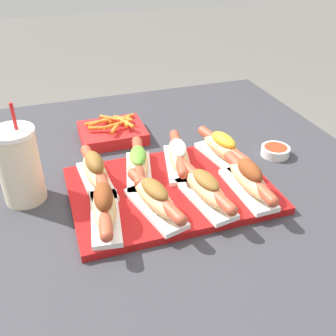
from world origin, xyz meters
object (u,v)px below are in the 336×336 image
Objects in this scene: hot_dog_7 at (223,148)px; hot_dog_2 at (205,188)px; hot_dog_0 at (104,206)px; hot_dog_5 at (138,163)px; hot_dog_3 at (249,179)px; sauce_bowl at (275,151)px; hot_dog_1 at (155,198)px; drink_cup at (19,166)px; hot_dog_4 at (95,171)px; fries_basket at (112,132)px; serving_tray at (171,189)px; hot_dog_6 at (178,155)px.

hot_dog_2 is at bearing -126.95° from hot_dog_7.
hot_dog_0 reaches higher than hot_dog_5.
hot_dog_3 is 2.87× the size of sauce_bowl.
hot_dog_1 is 0.98× the size of hot_dog_2.
sauce_bowl is 0.33× the size of drink_cup.
hot_dog_4 is 0.27m from fries_basket.
fries_basket is at bearing 135.15° from hot_dog_7.
serving_tray is 2.49× the size of fries_basket.
serving_tray is 0.35m from drink_cup.
hot_dog_0 is at bearing -103.74° from fries_basket.
hot_dog_3 reaches higher than hot_dog_2.
drink_cup reaches higher than hot_dog_2.
hot_dog_0 is at bearing -157.17° from serving_tray.
hot_dog_2 is 0.93× the size of drink_cup.
hot_dog_3 is 1.02× the size of hot_dog_5.
hot_dog_3 is 0.15m from hot_dog_7.
hot_dog_6 is (0.21, 0.01, -0.00)m from hot_dog_4.
hot_dog_0 is 0.37m from hot_dog_7.
hot_dog_2 reaches higher than hot_dog_6.
drink_cup is (-0.27, 0.16, 0.04)m from hot_dog_1.
hot_dog_6 is 0.27m from fries_basket.
hot_dog_4 is (-0.22, 0.15, 0.00)m from hot_dog_2.
hot_dog_5 is 0.27m from drink_cup.
hot_dog_5 reaches higher than hot_dog_6.
fries_basket is (-0.12, 0.24, -0.03)m from hot_dog_6.
hot_dog_3 is (0.16, -0.08, 0.04)m from serving_tray.
hot_dog_2 is at bearing -22.91° from drink_cup.
fries_basket is at bearing 70.19° from hot_dog_4.
drink_cup is at bearing -137.38° from fries_basket.
hot_dog_3 reaches higher than hot_dog_6.
hot_dog_5 is 0.11m from hot_dog_6.
hot_dog_6 is (0.05, 0.08, 0.04)m from serving_tray.
hot_dog_6 is 0.91× the size of drink_cup.
fries_basket is (-0.41, 0.24, 0.01)m from sauce_bowl.
hot_dog_3 reaches higher than hot_dog_5.
hot_dog_2 is at bearing -33.42° from hot_dog_4.
hot_dog_3 reaches higher than hot_dog_7.
hot_dog_3 is at bearing -138.06° from sauce_bowl.
fries_basket is (-0.02, 0.25, -0.03)m from hot_dog_5.
hot_dog_2 is 1.01× the size of hot_dog_5.
fries_basket reaches higher than sauce_bowl.
hot_dog_2 reaches higher than fries_basket.
hot_dog_5 is at bearing -86.21° from fries_basket.
hot_dog_3 is 0.46m from fries_basket.
hot_dog_0 reaches higher than fries_basket.
drink_cup is at bearing 179.20° from hot_dog_6.
hot_dog_1 is 2.80× the size of sauce_bowl.
sauce_bowl is at bearing 12.91° from serving_tray.
hot_dog_1 reaches higher than fries_basket.
hot_dog_7 reaches higher than sauce_bowl.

